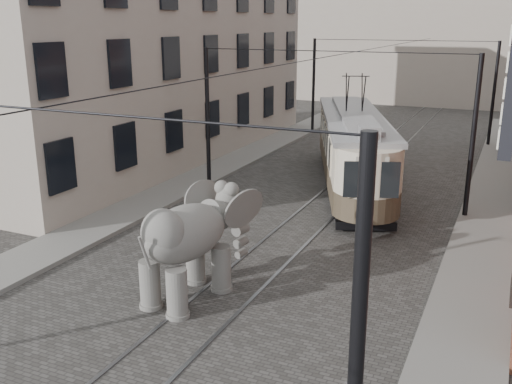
% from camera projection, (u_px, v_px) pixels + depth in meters
% --- Properties ---
extents(ground, '(120.00, 120.00, 0.00)m').
position_uv_depth(ground, '(273.00, 253.00, 18.24)').
color(ground, '#464441').
extents(tram_rails, '(1.54, 80.00, 0.02)m').
position_uv_depth(tram_rails, '(273.00, 253.00, 18.24)').
color(tram_rails, slate).
rests_on(tram_rails, ground).
extents(sidewalk_right, '(2.00, 60.00, 0.15)m').
position_uv_depth(sidewalk_right, '(474.00, 285.00, 15.84)').
color(sidewalk_right, slate).
rests_on(sidewalk_right, ground).
extents(sidewalk_left, '(2.00, 60.00, 0.15)m').
position_uv_depth(sidewalk_left, '(107.00, 222.00, 20.80)').
color(sidewalk_left, slate).
rests_on(sidewalk_left, ground).
extents(stucco_building, '(7.00, 24.00, 10.00)m').
position_uv_depth(stucco_building, '(153.00, 62.00, 29.90)').
color(stucco_building, '#A09184').
rests_on(stucco_building, ground).
extents(distant_block, '(28.00, 10.00, 14.00)m').
position_uv_depth(distant_block, '(448.00, 22.00, 51.16)').
color(distant_block, '#A09184').
rests_on(distant_block, ground).
extents(catenary, '(11.00, 30.20, 6.00)m').
position_uv_depth(catenary, '(320.00, 132.00, 21.83)').
color(catenary, black).
rests_on(catenary, ground).
extents(tram, '(6.64, 12.34, 4.85)m').
position_uv_depth(tram, '(353.00, 132.00, 25.06)').
color(tram, beige).
rests_on(tram, ground).
extents(elephant, '(3.27, 4.98, 2.83)m').
position_uv_depth(elephant, '(186.00, 248.00, 14.88)').
color(elephant, slate).
rests_on(elephant, ground).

